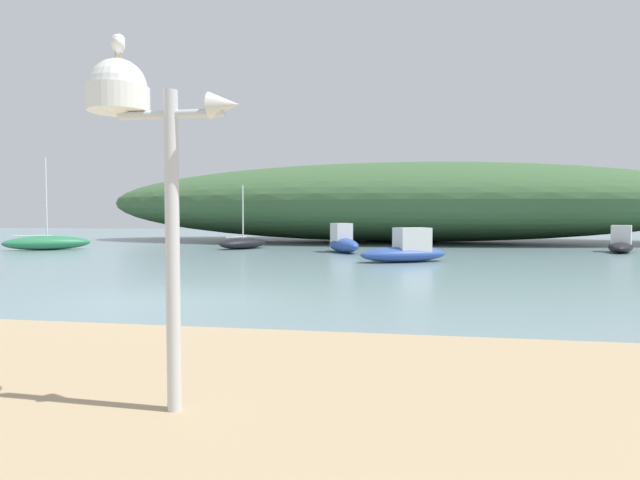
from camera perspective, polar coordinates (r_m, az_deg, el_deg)
The scene contains 9 objects.
ground_plane at distance 12.07m, azimuth -14.77°, elevation -6.31°, with size 120.00×120.00×0.00m, color gray.
distant_hill at distance 38.64m, azimuth 8.93°, elevation 4.07°, with size 44.55×15.13×5.68m, color #3D6038.
mast_structure at distance 4.79m, azimuth -19.49°, elevation 12.06°, with size 1.32×0.51×2.99m.
seagull_on_radar at distance 5.03m, azimuth -21.17°, elevation 19.40°, with size 0.21×0.34×0.24m.
sailboat_west_reach at distance 32.21m, azimuth -27.60°, elevation -0.26°, with size 4.19×3.79×5.03m.
motorboat_inner_mooring at distance 30.83m, azimuth 29.98°, elevation -0.29°, with size 2.36×3.54×1.38m.
sailboat_centre_water at distance 29.80m, azimuth -8.39°, elevation -0.35°, with size 2.73×3.40×3.60m.
motorboat_east_reach at distance 26.59m, azimuth 2.52°, elevation -0.20°, with size 2.42×3.33×1.49m.
motorboat_far_right at distance 21.38m, azimuth 9.38°, elevation -1.07°, with size 3.88×2.77×1.38m.
Camera 1 is at (4.96, -10.85, 1.86)m, focal length 29.34 mm.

